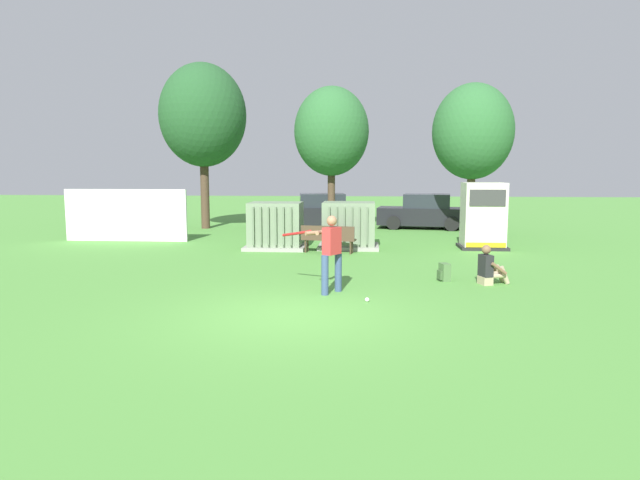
# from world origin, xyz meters

# --- Properties ---
(ground_plane) EXTENTS (96.00, 96.00, 0.00)m
(ground_plane) POSITION_xyz_m (0.00, 0.00, 0.00)
(ground_plane) COLOR #51933D
(fence_panel) EXTENTS (4.80, 0.12, 2.00)m
(fence_panel) POSITION_xyz_m (-7.82, 10.50, 1.00)
(fence_panel) COLOR white
(fence_panel) RESTS_ON ground
(transformer_west) EXTENTS (2.10, 1.70, 1.62)m
(transformer_west) POSITION_xyz_m (-1.72, 8.85, 0.79)
(transformer_west) COLOR #9E9B93
(transformer_west) RESTS_ON ground
(transformer_mid_west) EXTENTS (2.10, 1.70, 1.62)m
(transformer_mid_west) POSITION_xyz_m (0.81, 9.18, 0.79)
(transformer_mid_west) COLOR #9E9B93
(transformer_mid_west) RESTS_ON ground
(generator_enclosure) EXTENTS (1.60, 1.40, 2.30)m
(generator_enclosure) POSITION_xyz_m (5.49, 9.49, 1.14)
(generator_enclosure) COLOR #262626
(generator_enclosure) RESTS_ON ground
(park_bench) EXTENTS (1.84, 0.71, 0.92)m
(park_bench) POSITION_xyz_m (0.17, 7.92, 0.54)
(park_bench) COLOR #4C3828
(park_bench) RESTS_ON ground
(batter) EXTENTS (1.45, 1.15, 1.74)m
(batter) POSITION_xyz_m (0.59, 2.00, 0.98)
(batter) COLOR #384C75
(batter) RESTS_ON ground
(sports_ball) EXTENTS (0.09, 0.09, 0.09)m
(sports_ball) POSITION_xyz_m (1.43, 1.19, 0.04)
(sports_ball) COLOR white
(sports_ball) RESTS_ON ground
(seated_spectator) EXTENTS (0.79, 0.64, 0.96)m
(seated_spectator) POSITION_xyz_m (4.36, 3.23, 0.38)
(seated_spectator) COLOR tan
(seated_spectator) RESTS_ON ground
(backpack) EXTENTS (0.33, 0.36, 0.44)m
(backpack) POSITION_xyz_m (3.34, 3.56, 0.21)
(backpack) COLOR #4C723F
(backpack) RESTS_ON ground
(tree_left) EXTENTS (3.97, 3.97, 7.59)m
(tree_left) POSITION_xyz_m (-6.09, 15.30, 5.21)
(tree_left) COLOR #4C3828
(tree_left) RESTS_ON ground
(tree_center_left) EXTENTS (3.40, 3.40, 6.50)m
(tree_center_left) POSITION_xyz_m (-0.17, 15.46, 4.46)
(tree_center_left) COLOR #4C3828
(tree_center_left) RESTS_ON ground
(tree_center_right) EXTENTS (3.25, 3.25, 6.21)m
(tree_center_right) POSITION_xyz_m (5.70, 13.01, 4.26)
(tree_center_right) COLOR brown
(tree_center_right) RESTS_ON ground
(parked_car_leftmost) EXTENTS (4.40, 2.36, 1.62)m
(parked_car_leftmost) POSITION_xyz_m (-0.75, 16.13, 0.75)
(parked_car_leftmost) COLOR black
(parked_car_leftmost) RESTS_ON ground
(parked_car_left_of_center) EXTENTS (4.40, 2.38, 1.62)m
(parked_car_left_of_center) POSITION_xyz_m (4.16, 16.07, 0.75)
(parked_car_left_of_center) COLOR black
(parked_car_left_of_center) RESTS_ON ground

